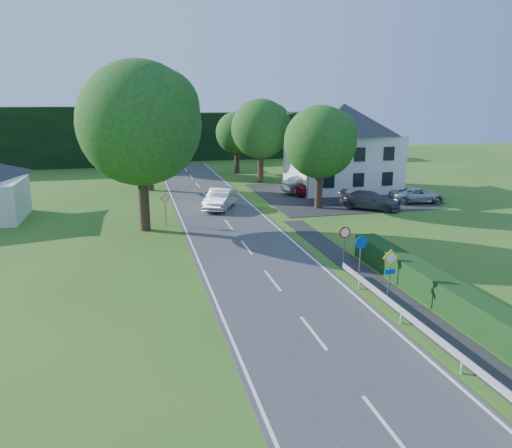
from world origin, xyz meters
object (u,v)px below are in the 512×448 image
object	(u,v)px
moving_car	(220,199)
parked_car_grey	(370,200)
streetlight	(307,153)
motorcycle	(230,195)
parked_car_silver_b	(418,195)
parasol	(335,185)
parked_car_silver_a	(309,185)
parked_car_red	(318,188)

from	to	relation	value
moving_car	parked_car_grey	size ratio (longest dim) A/B	1.02
streetlight	motorcycle	xyz separation A→B (m)	(-6.26, 2.64, -3.88)
moving_car	parked_car_silver_b	xyz separation A→B (m)	(17.54, -1.67, -0.18)
parked_car_silver_b	parked_car_grey	bearing A→B (deg)	111.91
motorcycle	parked_car_grey	size ratio (longest dim) A/B	0.41
moving_car	parked_car_silver_b	size ratio (longest dim) A/B	1.06
parasol	parked_car_silver_b	bearing A→B (deg)	-41.40
streetlight	parked_car_silver_a	bearing A→B (deg)	67.41
motorcycle	parked_car_red	distance (m)	8.61
parked_car_silver_a	parasol	distance (m)	2.61
parasol	parked_car_grey	bearing A→B (deg)	-86.28
motorcycle	parked_car_silver_b	world-z (taller)	parked_car_silver_b
parked_car_silver_b	motorcycle	bearing A→B (deg)	80.81
streetlight	parked_car_silver_b	world-z (taller)	streetlight
parked_car_silver_a	streetlight	bearing A→B (deg)	148.63
streetlight	moving_car	distance (m)	8.48
streetlight	parked_car_red	xyz separation A→B (m)	(2.34, 3.00, -3.68)
parked_car_grey	parked_car_silver_b	xyz separation A→B (m)	(5.36, 1.44, -0.06)
moving_car	parked_car_silver_a	world-z (taller)	parked_car_silver_a
parked_car_silver_a	parked_car_silver_b	xyz separation A→B (m)	(7.98, -6.51, -0.19)
moving_car	parked_car_red	bearing A→B (deg)	43.02
motorcycle	streetlight	bearing A→B (deg)	-38.67
moving_car	parasol	size ratio (longest dim) A/B	2.34
motorcycle	parked_car_silver_b	xyz separation A→B (m)	(16.11, -4.64, 0.12)
streetlight	parked_car_red	distance (m)	5.29
motorcycle	parasol	size ratio (longest dim) A/B	0.95
parked_car_silver_a	parked_car_grey	distance (m)	8.37
parked_car_silver_b	parasol	size ratio (longest dim) A/B	2.20
moving_car	parked_car_silver_a	size ratio (longest dim) A/B	0.99
parked_car_red	parked_car_silver_a	size ratio (longest dim) A/B	0.83
motorcycle	parked_car_silver_b	size ratio (longest dim) A/B	0.43
moving_car	parasol	distance (m)	12.24
parasol	motorcycle	bearing A→B (deg)	-177.46
parasol	streetlight	bearing A→B (deg)	-142.70
moving_car	parked_car_red	distance (m)	10.56
streetlight	moving_car	world-z (taller)	streetlight
parked_car_silver_a	parasol	bearing A→B (deg)	-131.51
parked_car_grey	parked_car_silver_b	bearing A→B (deg)	-35.83
parked_car_grey	parasol	world-z (taller)	parasol
streetlight	motorcycle	world-z (taller)	streetlight
streetlight	moving_car	size ratio (longest dim) A/B	1.55
parked_car_silver_b	moving_car	bearing A→B (deg)	91.43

